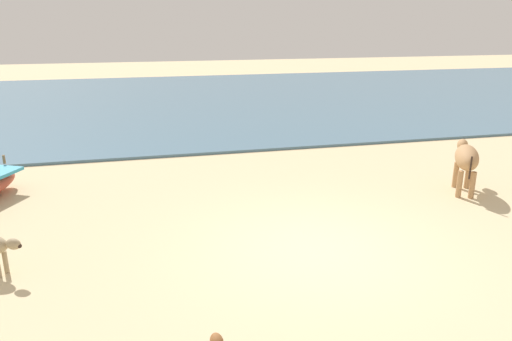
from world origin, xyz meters
name	(u,v)px	position (x,y,z in m)	size (l,w,h in m)	color
ground	(319,250)	(0.00, 0.00, 0.00)	(80.00, 80.00, 0.00)	beige
sea_water	(197,99)	(0.00, 16.46, 0.04)	(60.00, 20.00, 0.08)	slate
cow_adult_tan	(466,159)	(4.20, 1.99, 0.78)	(1.08, 1.56, 1.08)	tan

